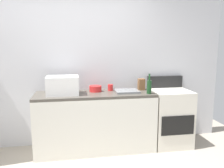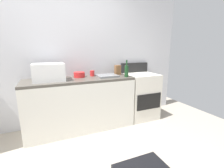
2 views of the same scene
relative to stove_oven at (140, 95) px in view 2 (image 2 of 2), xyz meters
The scene contains 9 objects.
wall_back 1.77m from the stove_oven, 167.22° to the left, with size 5.00×0.10×2.60m, color silver.
kitchen_counter 1.22m from the stove_oven, behind, with size 1.80×0.60×0.90m.
stove_oven is the anchor object (origin of this frame).
microwave 1.79m from the stove_oven, behind, with size 0.46×0.34×0.27m, color white.
sink_basin 0.86m from the stove_oven, behind, with size 0.36×0.32×0.03m, color slate.
wine_bottle 0.72m from the stove_oven, 156.37° to the right, with size 0.07×0.07×0.30m.
coffee_mug 1.08m from the stove_oven, behind, with size 0.08×0.08×0.10m, color red.
knife_block 0.70m from the stove_oven, 164.91° to the left, with size 0.10×0.10×0.18m, color brown.
mixing_bowl 1.30m from the stove_oven, behind, with size 0.19×0.19×0.09m, color red.
Camera 2 is at (-0.21, -1.38, 1.39)m, focal length 24.94 mm.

